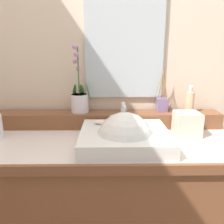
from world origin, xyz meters
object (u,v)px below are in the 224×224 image
potted_plant (80,99)px  tissue_box (187,124)px  sink_basin (125,139)px  soap_dispenser (190,102)px  soap_bar (101,122)px  reed_diffuser (162,104)px

potted_plant → tissue_box: (0.59, -0.16, -0.10)m
sink_basin → soap_dispenser: size_ratio=2.66×
soap_bar → potted_plant: 0.24m
sink_basin → potted_plant: size_ratio=1.09×
tissue_box → reed_diffuser: bearing=120.6°
soap_bar → soap_dispenser: bearing=16.6°
potted_plant → soap_dispenser: potted_plant is taller
sink_basin → reed_diffuser: bearing=51.4°
sink_basin → soap_bar: sink_basin is taller
soap_bar → tissue_box: (0.46, 0.02, -0.02)m
soap_bar → tissue_box: bearing=2.0°
soap_dispenser → tissue_box: soap_dispenser is taller
soap_bar → soap_dispenser: soap_dispenser is taller
soap_bar → soap_dispenser: 0.54m
sink_basin → soap_bar: 0.17m
potted_plant → tissue_box: 0.62m
soap_dispenser → tissue_box: bearing=-112.2°
potted_plant → soap_dispenser: 0.65m
soap_dispenser → potted_plant: bearing=178.1°
reed_diffuser → tissue_box: 0.21m
potted_plant → tissue_box: size_ratio=2.99×
soap_bar → potted_plant: (-0.13, 0.18, 0.09)m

